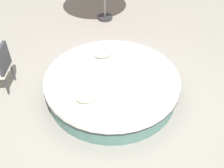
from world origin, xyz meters
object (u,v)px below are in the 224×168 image
at_px(throw_pillow_0, 106,51).
at_px(patio_chair, 0,66).
at_px(round_bed, 112,85).
at_px(throw_pillow_1, 89,94).

distance_m(throw_pillow_0, patio_chair, 2.15).
relative_size(round_bed, throw_pillow_0, 5.19).
height_order(round_bed, throw_pillow_0, throw_pillow_0).
height_order(throw_pillow_0, throw_pillow_1, same).
distance_m(round_bed, patio_chair, 2.26).
height_order(round_bed, throw_pillow_1, throw_pillow_1).
bearing_deg(throw_pillow_0, throw_pillow_1, 36.98).
distance_m(round_bed, throw_pillow_1, 0.78).
relative_size(round_bed, patio_chair, 2.70).
bearing_deg(patio_chair, throw_pillow_0, -75.94).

